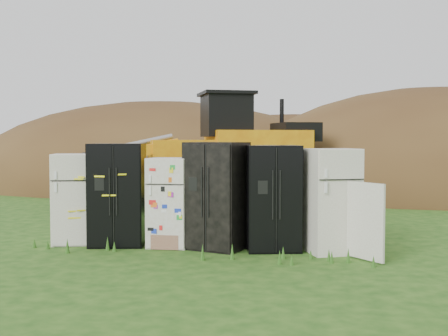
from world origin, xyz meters
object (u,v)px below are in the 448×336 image
at_px(fridge_black_side, 117,194).
at_px(wheel_loader, 198,149).
at_px(fridge_open_door, 332,201).
at_px(fridge_dark_mid, 217,196).
at_px(fridge_black_right, 273,198).
at_px(fridge_sticker, 169,202).
at_px(fridge_leftmost, 74,199).

relative_size(fridge_black_side, wheel_loader, 0.27).
bearing_deg(fridge_black_side, fridge_open_door, -11.15).
height_order(fridge_dark_mid, fridge_black_right, fridge_dark_mid).
bearing_deg(fridge_dark_mid, fridge_sticker, -165.57).
bearing_deg(fridge_open_door, fridge_black_side, 157.74).
bearing_deg(fridge_black_right, fridge_open_door, -15.78).
relative_size(fridge_black_right, wheel_loader, 0.27).
bearing_deg(fridge_leftmost, fridge_black_side, -18.84).
relative_size(fridge_dark_mid, wheel_loader, 0.28).
relative_size(fridge_sticker, wheel_loader, 0.24).
distance_m(fridge_dark_mid, fridge_open_door, 2.09).
height_order(fridge_sticker, wheel_loader, wheel_loader).
bearing_deg(fridge_black_side, fridge_black_right, -10.20).
bearing_deg(fridge_black_side, wheel_loader, 77.41).
distance_m(fridge_open_door, wheel_loader, 7.45).
bearing_deg(wheel_loader, fridge_leftmost, -121.90).
bearing_deg(fridge_black_side, fridge_leftmost, 166.59).
relative_size(fridge_leftmost, fridge_black_side, 0.90).
distance_m(fridge_sticker, wheel_loader, 6.41).
xyz_separation_m(fridge_dark_mid, fridge_open_door, (2.09, -0.01, -0.06)).
relative_size(fridge_black_side, fridge_black_right, 1.01).
bearing_deg(fridge_leftmost, fridge_sticker, -16.37).
xyz_separation_m(fridge_black_right, fridge_open_door, (1.06, -0.05, -0.03)).
bearing_deg(fridge_sticker, fridge_black_side, -178.74).
bearing_deg(fridge_dark_mid, fridge_open_door, 16.56).
bearing_deg(wheel_loader, fridge_sticker, -104.65).
distance_m(fridge_black_right, wheel_loader, 6.92).
xyz_separation_m(fridge_sticker, fridge_open_door, (3.00, -0.05, 0.09)).
distance_m(fridge_leftmost, wheel_loader, 6.44).
relative_size(fridge_dark_mid, fridge_open_door, 1.06).
bearing_deg(fridge_black_right, fridge_dark_mid, 169.29).
relative_size(fridge_black_side, fridge_open_door, 1.05).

